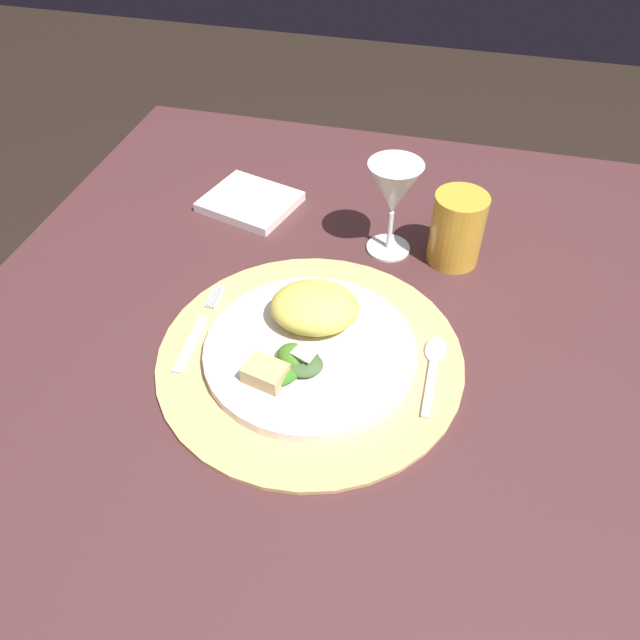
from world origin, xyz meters
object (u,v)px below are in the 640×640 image
wine_glass (394,191)px  dining_table (368,406)px  fork (198,330)px  amber_tumbler (457,229)px  spoon (434,361)px  napkin (250,202)px  dinner_plate (310,351)px

wine_glass → dining_table: bearing=-85.7°
fork → dining_table: bearing=16.7°
amber_tumbler → fork: bearing=-141.5°
spoon → napkin: bearing=140.5°
dining_table → dinner_plate: size_ratio=4.22×
spoon → napkin: size_ratio=0.94×
napkin → spoon: bearing=-39.5°
napkin → amber_tumbler: 0.35m
napkin → dinner_plate: bearing=-58.8°
wine_glass → amber_tumbler: wine_glass is taller
spoon → fork: bearing=-175.6°
dinner_plate → fork: (-0.15, 0.00, -0.00)m
spoon → wine_glass: 0.26m
fork → wine_glass: bearing=49.1°
spoon → wine_glass: bearing=113.5°
dining_table → dinner_plate: dinner_plate is taller
spoon → amber_tumbler: bearing=89.8°
napkin → wine_glass: bearing=-13.6°
spoon → napkin: napkin is taller
amber_tumbler → napkin: bearing=170.3°
dining_table → spoon: bearing=-28.1°
napkin → wine_glass: (0.24, -0.06, 0.09)m
dinner_plate → amber_tumbler: size_ratio=2.45×
dinner_plate → spoon: size_ratio=2.02×
dining_table → dinner_plate: (-0.07, -0.07, 0.18)m
fork → wine_glass: wine_glass is taller
napkin → amber_tumbler: amber_tumbler is taller
fork → napkin: bearing=95.9°
napkin → wine_glass: size_ratio=0.96×
spoon → napkin: (-0.34, 0.28, -0.00)m
dinner_plate → fork: size_ratio=1.62×
spoon → amber_tumbler: amber_tumbler is taller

